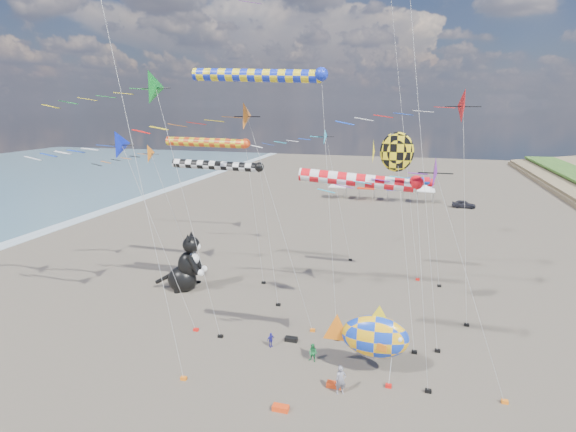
# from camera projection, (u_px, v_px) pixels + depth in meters

# --- Properties ---
(delta_kite_0) EXTENTS (13.34, 2.18, 16.77)m
(delta_kite_0) POSITION_uv_depth(u_px,v_px,m) (234.00, 121.00, 31.24)
(delta_kite_0) COLOR orange
(delta_kite_0) RESTS_ON ground
(delta_kite_1) EXTENTS (11.44, 2.40, 18.75)m
(delta_kite_1) POSITION_uv_depth(u_px,v_px,m) (156.00, 91.00, 29.40)
(delta_kite_1) COLOR #108025
(delta_kite_1) RESTS_ON ground
(delta_kite_2) EXTENTS (10.01, 1.91, 14.07)m
(delta_kite_2) POSITION_uv_depth(u_px,v_px,m) (429.00, 176.00, 23.61)
(delta_kite_2) COLOR purple
(delta_kite_2) RESTS_ON ground
(delta_kite_3) EXTENTS (10.15, 1.90, 14.26)m
(delta_kite_3) POSITION_uv_depth(u_px,v_px,m) (318.00, 139.00, 46.47)
(delta_kite_3) COLOR #1EA7D7
(delta_kite_3) RESTS_ON ground
(delta_kite_4) EXTENTS (10.49, 2.57, 17.67)m
(delta_kite_4) POSITION_uv_depth(u_px,v_px,m) (444.00, 109.00, 31.10)
(delta_kite_4) COLOR red
(delta_kite_4) RESTS_ON ground
(delta_kite_5) EXTENTS (11.89, 2.08, 14.88)m
(delta_kite_5) POSITION_uv_depth(u_px,v_px,m) (121.00, 147.00, 31.57)
(delta_kite_5) COLOR #0E23C7
(delta_kite_5) RESTS_ON ground
(delta_kite_7) EXTENTS (9.07, 1.85, 13.09)m
(delta_kite_7) POSITION_uv_depth(u_px,v_px,m) (152.00, 157.00, 40.74)
(delta_kite_7) COLOR orange
(delta_kite_7) RESTS_ON ground
(windsock_0) EXTENTS (6.86, 0.74, 10.09)m
(windsock_0) POSITION_uv_depth(u_px,v_px,m) (404.00, 182.00, 40.23)
(windsock_0) COLOR red
(windsock_0) RESTS_ON ground
(windsock_1) EXTENTS (9.08, 0.76, 12.03)m
(windsock_1) POSITION_uv_depth(u_px,v_px,m) (221.00, 166.00, 36.14)
(windsock_1) COLOR black
(windsock_1) RESTS_ON ground
(windsock_2) EXTENTS (8.01, 0.76, 12.80)m
(windsock_2) POSITION_uv_depth(u_px,v_px,m) (363.00, 181.00, 24.47)
(windsock_2) COLOR red
(windsock_2) RESTS_ON ground
(windsock_3) EXTENTS (9.39, 0.86, 13.52)m
(windsock_3) POSITION_uv_depth(u_px,v_px,m) (210.00, 143.00, 40.47)
(windsock_3) COLOR #F64514
(windsock_3) RESTS_ON ground
(windsock_4) EXTENTS (10.37, 0.87, 18.71)m
(windsock_4) POSITION_uv_depth(u_px,v_px,m) (263.00, 76.00, 29.21)
(windsock_4) COLOR #142CCC
(windsock_4) RESTS_ON ground
(angelfish_kite) EXTENTS (3.74, 3.02, 14.71)m
(angelfish_kite) POSITION_uv_depth(u_px,v_px,m) (394.00, 153.00, 29.70)
(angelfish_kite) COLOR yellow
(angelfish_kite) RESTS_ON ground
(cat_inflatable) EXTENTS (4.31, 2.63, 5.46)m
(cat_inflatable) POSITION_uv_depth(u_px,v_px,m) (184.00, 262.00, 40.20)
(cat_inflatable) COLOR black
(cat_inflatable) RESTS_ON ground
(fish_inflatable) EXTENTS (5.41, 1.94, 4.76)m
(fish_inflatable) POSITION_uv_depth(u_px,v_px,m) (374.00, 336.00, 27.38)
(fish_inflatable) COLOR blue
(fish_inflatable) RESTS_ON ground
(person_adult) EXTENTS (0.76, 0.64, 1.76)m
(person_adult) POSITION_uv_depth(u_px,v_px,m) (341.00, 380.00, 26.04)
(person_adult) COLOR gray
(person_adult) RESTS_ON ground
(child_green) EXTENTS (0.71, 0.61, 1.26)m
(child_green) POSITION_uv_depth(u_px,v_px,m) (313.00, 353.00, 29.37)
(child_green) COLOR #1C7D3E
(child_green) RESTS_ON ground
(child_blue) EXTENTS (0.57, 0.65, 1.06)m
(child_blue) POSITION_uv_depth(u_px,v_px,m) (271.00, 340.00, 31.20)
(child_blue) COLOR #27239B
(child_blue) RESTS_ON ground
(kite_bag_0) EXTENTS (0.90, 0.44, 0.30)m
(kite_bag_0) POSITION_uv_depth(u_px,v_px,m) (281.00, 408.00, 24.76)
(kite_bag_0) COLOR #F23D11
(kite_bag_0) RESTS_ON ground
(kite_bag_1) EXTENTS (0.90, 0.44, 0.30)m
(kite_bag_1) POSITION_uv_depth(u_px,v_px,m) (376.00, 326.00, 33.93)
(kite_bag_1) COLOR blue
(kite_bag_1) RESTS_ON ground
(kite_bag_2) EXTENTS (0.90, 0.44, 0.30)m
(kite_bag_2) POSITION_uv_depth(u_px,v_px,m) (291.00, 339.00, 32.01)
(kite_bag_2) COLOR black
(kite_bag_2) RESTS_ON ground
(kite_bag_3) EXTENTS (0.90, 0.44, 0.30)m
(kite_bag_3) POSITION_uv_depth(u_px,v_px,m) (334.00, 385.00, 26.82)
(kite_bag_3) COLOR red
(kite_bag_3) RESTS_ON ground
(tent_row) EXTENTS (19.20, 4.20, 3.80)m
(tent_row) POSITION_uv_depth(u_px,v_px,m) (381.00, 183.00, 77.95)
(tent_row) COLOR silver
(tent_row) RESTS_ON ground
(parked_car) EXTENTS (3.75, 1.69, 1.25)m
(parked_car) POSITION_uv_depth(u_px,v_px,m) (464.00, 204.00, 73.17)
(parked_car) COLOR #26262D
(parked_car) RESTS_ON ground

